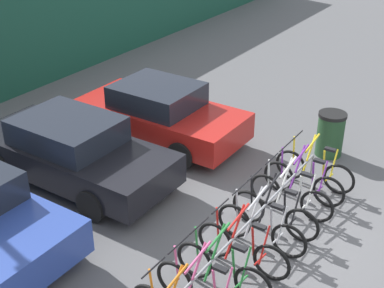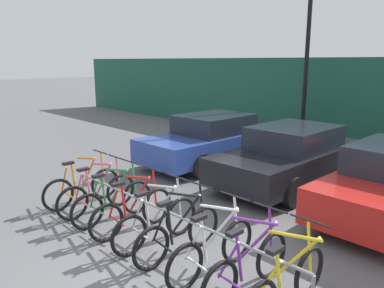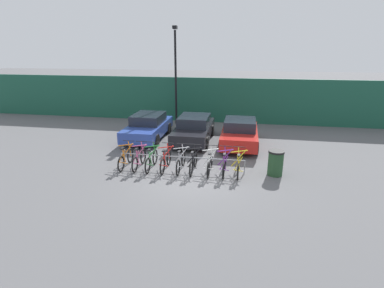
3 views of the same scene
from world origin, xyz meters
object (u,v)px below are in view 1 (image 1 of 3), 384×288
Objects in this scene: bicycle_red at (242,248)px; bicycle_silver at (261,228)px; bicycle_yellow at (314,170)px; trash_bin at (330,134)px; bicycle_purple at (303,182)px; bicycle_black at (275,213)px; car_black at (73,151)px; bicycle_white at (291,196)px; car_red at (160,113)px; bike_rack at (253,220)px; bicycle_green at (223,270)px.

bicycle_red is 1.00× the size of bicycle_silver.
bicycle_yellow is 1.66× the size of trash_bin.
bicycle_purple is at bearing -173.51° from trash_bin.
bicycle_black is 0.39× the size of car_black.
car_black is (-2.56, 4.26, 0.31)m from bicycle_yellow.
bicycle_purple is (0.59, 0.00, 0.00)m from bicycle_white.
car_red is at bearing -9.08° from car_black.
bicycle_red is at bearing 178.04° from bicycle_black.
car_red reaches higher than bicycle_silver.
bicycle_silver is at bearing -177.17° from bicycle_purple.
trash_bin is at bearing 2.02° from bicycle_black.
bicycle_white is 1.00× the size of bicycle_yellow.
bike_rack is at bearing -178.79° from trash_bin.
bicycle_white reaches higher than bike_rack.
bicycle_white is (0.69, 0.00, 0.00)m from bicycle_black.
car_black reaches higher than bike_rack.
bicycle_green and bicycle_yellow have the same top height.
bicycle_purple is (1.28, 0.00, 0.00)m from bicycle_black.
car_black is (-0.71, 4.26, 0.31)m from bicycle_black.
bicycle_green is at bearing -177.42° from trash_bin.
trash_bin is at bearing 3.89° from bicycle_green.
bicycle_red is 1.87m from bicycle_white.
bicycle_red is (0.62, 0.00, 0.00)m from bicycle_green.
car_red is (2.96, 3.86, 0.31)m from bicycle_red.
trash_bin is (3.31, 0.23, 0.14)m from bicycle_black.
bicycle_silver is 4.51m from car_red.
bicycle_green is 1.00× the size of bicycle_black.
trash_bin is (1.53, -3.63, -0.17)m from car_red.
bicycle_red is 1.00× the size of bicycle_white.
bicycle_silver and bicycle_white have the same top height.
car_red is (2.33, 3.71, 0.19)m from bike_rack.
trash_bin reaches higher than bike_rack.
car_black is at bearing 134.96° from trash_bin.
bicycle_green reaches higher than trash_bin.
car_black is 2.52m from car_red.
bike_rack is at bearing -87.83° from car_black.
bicycle_purple is 2.04m from trash_bin.
bicycle_purple and bicycle_yellow have the same top height.
bicycle_black is at bearing -177.17° from bicycle_purple.
bicycle_black is 4.26m from car_red.
bicycle_silver is 2.38m from bicycle_yellow.
car_red reaches higher than bicycle_purple.
bicycle_yellow is (3.65, 0.00, 0.00)m from bicycle_green.
car_black reaches higher than bicycle_silver.
trash_bin is at bearing 9.32° from bicycle_purple.
bicycle_white is at bearing -177.35° from bicycle_yellow.
trash_bin is at bearing -45.04° from car_black.
bicycle_black and bicycle_purple have the same top height.
bicycle_purple is (3.09, 0.00, 0.00)m from bicycle_green.
car_black reaches higher than bicycle_purple.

